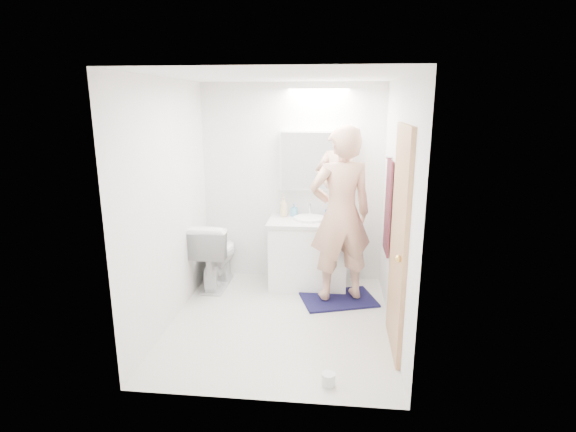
# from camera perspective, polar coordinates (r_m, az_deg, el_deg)

# --- Properties ---
(floor) EXTENTS (2.50, 2.50, 0.00)m
(floor) POSITION_cam_1_polar(r_m,az_deg,el_deg) (4.72, -0.95, -13.21)
(floor) COLOR silver
(floor) RESTS_ON ground
(ceiling) EXTENTS (2.50, 2.50, 0.00)m
(ceiling) POSITION_cam_1_polar(r_m,az_deg,el_deg) (4.19, -1.09, 17.33)
(ceiling) COLOR white
(ceiling) RESTS_ON floor
(wall_back) EXTENTS (2.50, 0.00, 2.50)m
(wall_back) POSITION_cam_1_polar(r_m,az_deg,el_deg) (5.51, 0.57, 4.10)
(wall_back) COLOR white
(wall_back) RESTS_ON floor
(wall_front) EXTENTS (2.50, 0.00, 2.50)m
(wall_front) POSITION_cam_1_polar(r_m,az_deg,el_deg) (3.10, -3.83, -4.14)
(wall_front) COLOR white
(wall_front) RESTS_ON floor
(wall_left) EXTENTS (0.00, 2.50, 2.50)m
(wall_left) POSITION_cam_1_polar(r_m,az_deg,el_deg) (4.56, -14.87, 1.43)
(wall_left) COLOR white
(wall_left) RESTS_ON floor
(wall_right) EXTENTS (0.00, 2.50, 2.50)m
(wall_right) POSITION_cam_1_polar(r_m,az_deg,el_deg) (4.30, 13.68, 0.75)
(wall_right) COLOR white
(wall_right) RESTS_ON floor
(vanity_cabinet) EXTENTS (0.90, 0.55, 0.78)m
(vanity_cabinet) POSITION_cam_1_polar(r_m,az_deg,el_deg) (5.43, 2.60, -4.94)
(vanity_cabinet) COLOR white
(vanity_cabinet) RESTS_ON floor
(countertop) EXTENTS (0.95, 0.58, 0.04)m
(countertop) POSITION_cam_1_polar(r_m,az_deg,el_deg) (5.31, 2.65, -0.75)
(countertop) COLOR silver
(countertop) RESTS_ON vanity_cabinet
(sink_basin) EXTENTS (0.36, 0.36, 0.03)m
(sink_basin) POSITION_cam_1_polar(r_m,az_deg,el_deg) (5.33, 2.67, -0.31)
(sink_basin) COLOR white
(sink_basin) RESTS_ON countertop
(faucet) EXTENTS (0.02, 0.02, 0.16)m
(faucet) POSITION_cam_1_polar(r_m,az_deg,el_deg) (5.49, 2.80, 0.85)
(faucet) COLOR white
(faucet) RESTS_ON countertop
(medicine_cabinet) EXTENTS (0.88, 0.14, 0.70)m
(medicine_cabinet) POSITION_cam_1_polar(r_m,az_deg,el_deg) (5.37, 3.72, 7.04)
(medicine_cabinet) COLOR white
(medicine_cabinet) RESTS_ON wall_back
(mirror_panel) EXTENTS (0.84, 0.01, 0.66)m
(mirror_panel) POSITION_cam_1_polar(r_m,az_deg,el_deg) (5.30, 3.68, 6.93)
(mirror_panel) COLOR silver
(mirror_panel) RESTS_ON medicine_cabinet
(toilet) EXTENTS (0.47, 0.80, 0.81)m
(toilet) POSITION_cam_1_polar(r_m,az_deg,el_deg) (5.49, -9.16, -4.73)
(toilet) COLOR white
(toilet) RESTS_ON floor
(bath_rug) EXTENTS (0.93, 0.76, 0.02)m
(bath_rug) POSITION_cam_1_polar(r_m,az_deg,el_deg) (5.20, 6.37, -10.41)
(bath_rug) COLOR #16133D
(bath_rug) RESTS_ON floor
(person) EXTENTS (0.80, 0.64, 1.90)m
(person) POSITION_cam_1_polar(r_m,az_deg,el_deg) (4.87, 6.69, 0.19)
(person) COLOR tan
(person) RESTS_ON bath_rug
(door) EXTENTS (0.04, 0.80, 2.00)m
(door) POSITION_cam_1_polar(r_m,az_deg,el_deg) (4.02, 13.86, -3.19)
(door) COLOR tan
(door) RESTS_ON wall_right
(door_knob) EXTENTS (0.06, 0.06, 0.06)m
(door_knob) POSITION_cam_1_polar(r_m,az_deg,el_deg) (3.75, 13.80, -5.28)
(door_knob) COLOR gold
(door_knob) RESTS_ON door
(towel) EXTENTS (0.02, 0.42, 1.00)m
(towel) POSITION_cam_1_polar(r_m,az_deg,el_deg) (4.86, 12.54, 1.13)
(towel) COLOR black
(towel) RESTS_ON wall_right
(towel_hook) EXTENTS (0.07, 0.02, 0.02)m
(towel_hook) POSITION_cam_1_polar(r_m,az_deg,el_deg) (4.76, 12.72, 7.23)
(towel_hook) COLOR silver
(towel_hook) RESTS_ON wall_right
(soap_bottle_a) EXTENTS (0.10, 0.10, 0.24)m
(soap_bottle_a) POSITION_cam_1_polar(r_m,az_deg,el_deg) (5.44, -0.56, 1.16)
(soap_bottle_a) COLOR beige
(soap_bottle_a) RESTS_ON countertop
(soap_bottle_b) EXTENTS (0.09, 0.09, 0.15)m
(soap_bottle_b) POSITION_cam_1_polar(r_m,az_deg,el_deg) (5.47, 0.78, 0.77)
(soap_bottle_b) COLOR #5CA1C5
(soap_bottle_b) RESTS_ON countertop
(toothbrush_cup) EXTENTS (0.13, 0.13, 0.09)m
(toothbrush_cup) POSITION_cam_1_polar(r_m,az_deg,el_deg) (5.44, 5.16, 0.29)
(toothbrush_cup) COLOR #3C66B6
(toothbrush_cup) RESTS_ON countertop
(toilet_paper_roll) EXTENTS (0.11, 0.11, 0.10)m
(toilet_paper_roll) POSITION_cam_1_polar(r_m,az_deg,el_deg) (3.80, 5.13, -19.87)
(toilet_paper_roll) COLOR white
(toilet_paper_roll) RESTS_ON floor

